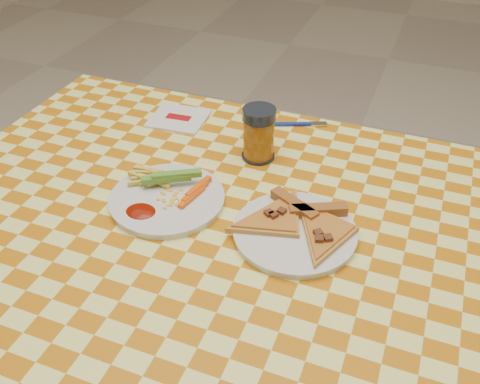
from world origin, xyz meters
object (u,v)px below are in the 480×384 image
(plate_left, at_px, (167,200))
(drink_glass, at_px, (259,134))
(table, at_px, (236,251))
(plate_right, at_px, (295,233))

(plate_left, xyz_separation_m, drink_glass, (0.11, 0.22, 0.05))
(table, xyz_separation_m, plate_left, (-0.15, 0.01, 0.08))
(table, relative_size, plate_left, 5.77)
(table, relative_size, drink_glass, 10.77)
(plate_left, height_order, drink_glass, drink_glass)
(plate_right, height_order, drink_glass, drink_glass)
(drink_glass, bearing_deg, plate_right, -55.86)
(plate_left, distance_m, plate_right, 0.26)
(plate_right, distance_m, drink_glass, 0.27)
(table, distance_m, plate_left, 0.17)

